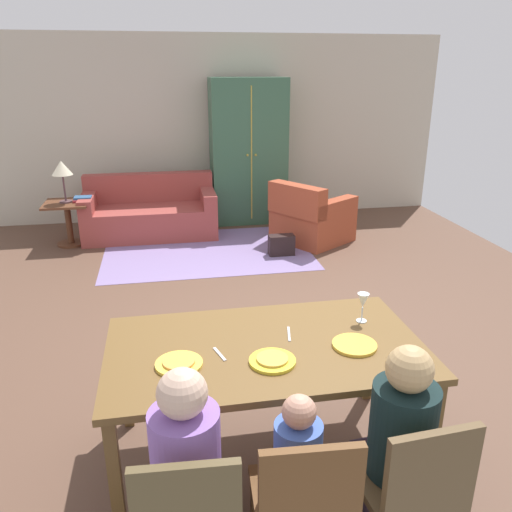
# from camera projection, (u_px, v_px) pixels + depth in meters

# --- Properties ---
(ground_plane) EXTENTS (7.09, 6.44, 0.02)m
(ground_plane) POSITION_uv_depth(u_px,v_px,m) (249.00, 301.00, 5.22)
(ground_plane) COLOR brown
(back_wall) EXTENTS (7.09, 0.10, 2.70)m
(back_wall) POSITION_uv_depth(u_px,v_px,m) (212.00, 129.00, 7.76)
(back_wall) COLOR beige
(back_wall) RESTS_ON ground_plane
(dining_table) EXTENTS (1.78, 1.00, 0.76)m
(dining_table) POSITION_uv_depth(u_px,v_px,m) (266.00, 356.00, 2.90)
(dining_table) COLOR brown
(dining_table) RESTS_ON ground_plane
(plate_near_man) EXTENTS (0.25, 0.25, 0.02)m
(plate_near_man) POSITION_uv_depth(u_px,v_px,m) (179.00, 364.00, 2.68)
(plate_near_man) COLOR yellow
(plate_near_man) RESTS_ON dining_table
(pizza_near_man) EXTENTS (0.17, 0.17, 0.01)m
(pizza_near_man) POSITION_uv_depth(u_px,v_px,m) (179.00, 362.00, 2.68)
(pizza_near_man) COLOR gold
(pizza_near_man) RESTS_ON plate_near_man
(plate_near_child) EXTENTS (0.25, 0.25, 0.02)m
(plate_near_child) POSITION_uv_depth(u_px,v_px,m) (272.00, 361.00, 2.71)
(plate_near_child) COLOR yellow
(plate_near_child) RESTS_ON dining_table
(pizza_near_child) EXTENTS (0.17, 0.17, 0.01)m
(pizza_near_child) POSITION_uv_depth(u_px,v_px,m) (272.00, 359.00, 2.70)
(pizza_near_child) COLOR gold
(pizza_near_child) RESTS_ON plate_near_child
(plate_near_woman) EXTENTS (0.25, 0.25, 0.02)m
(plate_near_woman) POSITION_uv_depth(u_px,v_px,m) (354.00, 345.00, 2.87)
(plate_near_woman) COLOR yellow
(plate_near_woman) RESTS_ON dining_table
(wine_glass) EXTENTS (0.07, 0.07, 0.19)m
(wine_glass) POSITION_uv_depth(u_px,v_px,m) (363.00, 302.00, 3.11)
(wine_glass) COLOR silver
(wine_glass) RESTS_ON dining_table
(fork) EXTENTS (0.06, 0.15, 0.01)m
(fork) POSITION_uv_depth(u_px,v_px,m) (220.00, 354.00, 2.79)
(fork) COLOR silver
(fork) RESTS_ON dining_table
(knife) EXTENTS (0.05, 0.17, 0.01)m
(knife) POSITION_uv_depth(u_px,v_px,m) (289.00, 334.00, 3.00)
(knife) COLOR silver
(knife) RESTS_ON dining_table
(person_man) EXTENTS (0.30, 0.41, 1.11)m
(person_man) POSITION_uv_depth(u_px,v_px,m) (188.00, 483.00, 2.25)
(person_man) COLOR #2D324B
(person_man) RESTS_ON ground_plane
(dining_chair_child) EXTENTS (0.45, 0.45, 0.87)m
(dining_chair_child) POSITION_uv_depth(u_px,v_px,m) (304.00, 502.00, 2.18)
(dining_chair_child) COLOR brown
(dining_chair_child) RESTS_ON ground_plane
(person_child) EXTENTS (0.22, 0.29, 0.92)m
(person_child) POSITION_uv_depth(u_px,v_px,m) (295.00, 483.00, 2.36)
(person_child) COLOR #34384D
(person_child) RESTS_ON ground_plane
(dining_chair_woman) EXTENTS (0.45, 0.45, 0.87)m
(dining_chair_woman) POSITION_uv_depth(u_px,v_px,m) (413.00, 486.00, 2.26)
(dining_chair_woman) COLOR brown
(dining_chair_woman) RESTS_ON ground_plane
(person_woman) EXTENTS (0.30, 0.41, 1.11)m
(person_woman) POSITION_uv_depth(u_px,v_px,m) (395.00, 455.00, 2.41)
(person_woman) COLOR #3F2F43
(person_woman) RESTS_ON ground_plane
(area_rug) EXTENTS (2.60, 1.80, 0.01)m
(area_rug) POSITION_uv_depth(u_px,v_px,m) (207.00, 251.00, 6.60)
(area_rug) COLOR #806C9F
(area_rug) RESTS_ON ground_plane
(couch) EXTENTS (1.80, 0.86, 0.82)m
(couch) POSITION_uv_depth(u_px,v_px,m) (150.00, 214.00, 7.17)
(couch) COLOR #963E38
(couch) RESTS_ON ground_plane
(armchair) EXTENTS (1.19, 1.18, 0.82)m
(armchair) POSITION_uv_depth(u_px,v_px,m) (310.00, 218.00, 6.89)
(armchair) COLOR #A2442A
(armchair) RESTS_ON ground_plane
(armoire) EXTENTS (1.10, 0.59, 2.10)m
(armoire) POSITION_uv_depth(u_px,v_px,m) (248.00, 152.00, 7.59)
(armoire) COLOR #355F45
(armoire) RESTS_ON ground_plane
(side_table) EXTENTS (0.56, 0.56, 0.58)m
(side_table) POSITION_uv_depth(u_px,v_px,m) (68.00, 217.00, 6.72)
(side_table) COLOR #58301D
(side_table) RESTS_ON ground_plane
(table_lamp) EXTENTS (0.26, 0.26, 0.54)m
(table_lamp) POSITION_uv_depth(u_px,v_px,m) (62.00, 170.00, 6.51)
(table_lamp) COLOR #55393E
(table_lamp) RESTS_ON side_table
(book_lower) EXTENTS (0.22, 0.16, 0.03)m
(book_lower) POSITION_uv_depth(u_px,v_px,m) (82.00, 200.00, 6.69)
(book_lower) COLOR maroon
(book_lower) RESTS_ON side_table
(book_upper) EXTENTS (0.22, 0.16, 0.03)m
(book_upper) POSITION_uv_depth(u_px,v_px,m) (83.00, 198.00, 6.72)
(book_upper) COLOR #2D5785
(book_upper) RESTS_ON book_lower
(handbag) EXTENTS (0.32, 0.16, 0.26)m
(handbag) POSITION_uv_depth(u_px,v_px,m) (281.00, 245.00, 6.43)
(handbag) COLOR black
(handbag) RESTS_ON ground_plane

